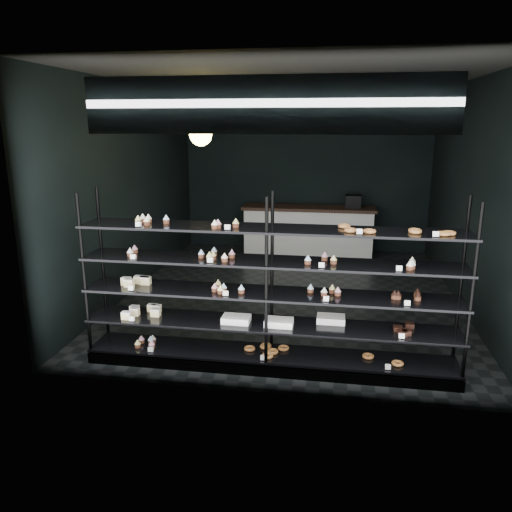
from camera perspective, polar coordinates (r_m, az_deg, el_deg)
name	(u,v)px	position (r m, az deg, el deg)	size (l,w,h in m)	color
room	(293,192)	(7.50, 4.20, 7.29)	(5.01, 6.01, 3.20)	black
display_shelf	(266,313)	(5.38, 1.21, -6.51)	(4.00, 0.50, 1.91)	black
signage	(265,105)	(4.53, 1.03, 16.90)	(3.30, 0.05, 0.50)	#0D1A42
pendant_lamp	(201,135)	(6.70, -6.34, 13.64)	(0.29, 0.29, 0.88)	black
service_counter	(309,230)	(10.14, 6.06, 2.97)	(2.64, 0.65, 1.23)	silver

